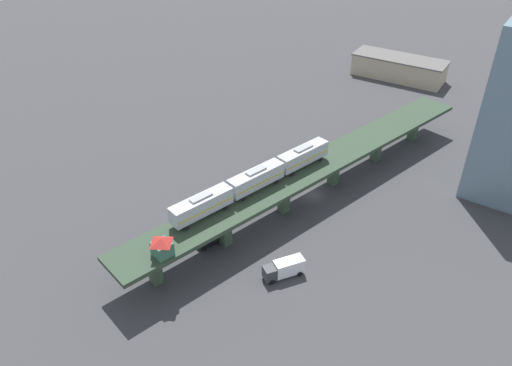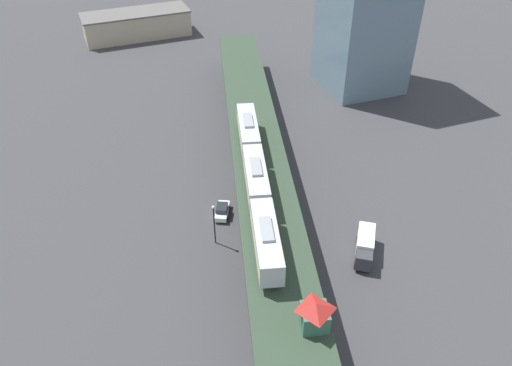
# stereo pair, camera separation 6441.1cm
# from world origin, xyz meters

# --- Properties ---
(ground_plane) EXTENTS (400.00, 400.00, 0.00)m
(ground_plane) POSITION_xyz_m (0.00, 0.00, 0.00)
(ground_plane) COLOR #38383A
(elevated_viaduct) EXTENTS (31.27, 91.15, 7.44)m
(elevated_viaduct) POSITION_xyz_m (-0.04, -0.17, 6.40)
(elevated_viaduct) COLOR #2C3D2C
(elevated_viaduct) RESTS_ON ground
(subway_train) EXTENTS (12.07, 36.71, 4.45)m
(subway_train) POSITION_xyz_m (-5.06, -13.90, 9.98)
(subway_train) COLOR #ADB2BA
(subway_train) RESTS_ON elevated_viaduct
(signal_hut) EXTENTS (3.93, 3.93, 3.40)m
(signal_hut) POSITION_xyz_m (-7.21, -37.28, 9.24)
(signal_hut) COLOR #33604C
(signal_hut) RESTS_ON elevated_viaduct
(street_car_black) EXTENTS (3.00, 4.73, 1.89)m
(street_car_black) POSITION_xyz_m (-8.30, -25.00, 0.94)
(street_car_black) COLOR black
(street_car_black) RESTS_ON ground
(street_car_white) EXTENTS (3.50, 4.75, 1.89)m
(street_car_white) POSITION_xyz_m (-8.73, -8.75, 0.94)
(street_car_white) COLOR silver
(street_car_white) RESTS_ON ground
(delivery_truck) EXTENTS (5.84, 7.25, 3.20)m
(delivery_truck) POSITION_xyz_m (7.50, -23.91, 1.76)
(delivery_truck) COLOR #333338
(delivery_truck) RESTS_ON ground
(street_lamp) EXTENTS (0.44, 0.44, 6.94)m
(street_lamp) POSITION_xyz_m (-11.49, -14.29, 4.11)
(street_lamp) COLOR black
(street_lamp) RESTS_ON ground
(warehouse_building) EXTENTS (28.90, 11.20, 6.80)m
(warehouse_building) POSITION_xyz_m (-8.34, 71.75, 3.41)
(warehouse_building) COLOR tan
(warehouse_building) RESTS_ON ground
(office_tower) EXTENTS (16.00, 16.00, 36.00)m
(office_tower) POSITION_xyz_m (33.52, 24.34, 18.00)
(office_tower) COLOR slate
(office_tower) RESTS_ON ground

